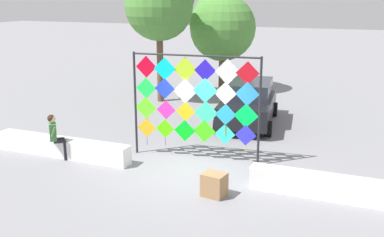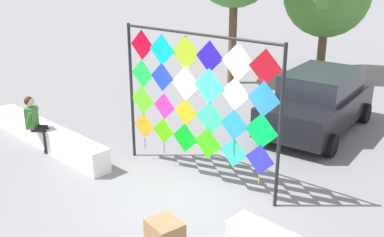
{
  "view_description": "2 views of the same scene",
  "coord_description": "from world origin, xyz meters",
  "px_view_note": "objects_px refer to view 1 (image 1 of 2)",
  "views": [
    {
      "loc": [
        4.6,
        -11.17,
        4.86
      ],
      "look_at": [
        -0.21,
        0.65,
        1.39
      ],
      "focal_mm": 42.58,
      "sensor_mm": 36.0,
      "label": 1
    },
    {
      "loc": [
        5.79,
        -5.46,
        4.63
      ],
      "look_at": [
        0.01,
        0.61,
        1.59
      ],
      "focal_mm": 42.22,
      "sensor_mm": 36.0,
      "label": 2
    }
  ],
  "objects_px": {
    "kite_display_rack": "(196,98)",
    "seated_vendor": "(56,134)",
    "parked_car": "(248,102)",
    "cardboard_box_large": "(214,185)",
    "tree_broadleaf": "(160,3)",
    "tree_palm_like": "(220,25)"
  },
  "relations": [
    {
      "from": "cardboard_box_large",
      "to": "tree_broadleaf",
      "type": "height_order",
      "value": "tree_broadleaf"
    },
    {
      "from": "seated_vendor",
      "to": "tree_palm_like",
      "type": "relative_size",
      "value": 0.28
    },
    {
      "from": "parked_car",
      "to": "cardboard_box_large",
      "type": "bearing_deg",
      "value": -81.65
    },
    {
      "from": "parked_car",
      "to": "cardboard_box_large",
      "type": "relative_size",
      "value": 7.67
    },
    {
      "from": "seated_vendor",
      "to": "kite_display_rack",
      "type": "bearing_deg",
      "value": 23.65
    },
    {
      "from": "seated_vendor",
      "to": "parked_car",
      "type": "xyz_separation_m",
      "value": [
        4.28,
        6.12,
        0.01
      ]
    },
    {
      "from": "seated_vendor",
      "to": "tree_broadleaf",
      "type": "xyz_separation_m",
      "value": [
        -0.66,
        8.61,
        3.69
      ]
    },
    {
      "from": "kite_display_rack",
      "to": "parked_car",
      "type": "relative_size",
      "value": 0.86
    },
    {
      "from": "tree_broadleaf",
      "to": "seated_vendor",
      "type": "bearing_deg",
      "value": -85.65
    },
    {
      "from": "kite_display_rack",
      "to": "seated_vendor",
      "type": "distance_m",
      "value": 4.34
    },
    {
      "from": "kite_display_rack",
      "to": "parked_car",
      "type": "height_order",
      "value": "kite_display_rack"
    },
    {
      "from": "kite_display_rack",
      "to": "tree_palm_like",
      "type": "relative_size",
      "value": 0.77
    },
    {
      "from": "parked_car",
      "to": "cardboard_box_large",
      "type": "distance_m",
      "value": 6.84
    },
    {
      "from": "parked_car",
      "to": "cardboard_box_large",
      "type": "xyz_separation_m",
      "value": [
        0.99,
        -6.74,
        -0.55
      ]
    },
    {
      "from": "seated_vendor",
      "to": "tree_broadleaf",
      "type": "height_order",
      "value": "tree_broadleaf"
    },
    {
      "from": "tree_broadleaf",
      "to": "tree_palm_like",
      "type": "height_order",
      "value": "tree_broadleaf"
    },
    {
      "from": "cardboard_box_large",
      "to": "tree_palm_like",
      "type": "height_order",
      "value": "tree_palm_like"
    },
    {
      "from": "parked_car",
      "to": "tree_broadleaf",
      "type": "bearing_deg",
      "value": 153.2
    },
    {
      "from": "seated_vendor",
      "to": "cardboard_box_large",
      "type": "distance_m",
      "value": 5.33
    },
    {
      "from": "parked_car",
      "to": "cardboard_box_large",
      "type": "height_order",
      "value": "parked_car"
    },
    {
      "from": "tree_palm_like",
      "to": "parked_car",
      "type": "bearing_deg",
      "value": -61.32
    },
    {
      "from": "seated_vendor",
      "to": "parked_car",
      "type": "relative_size",
      "value": 0.32
    }
  ]
}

